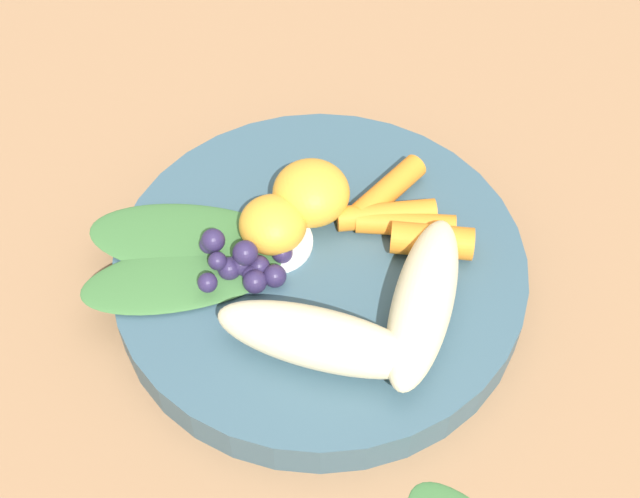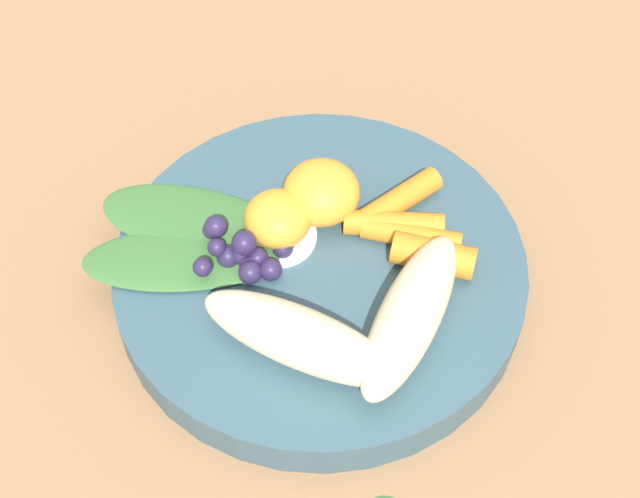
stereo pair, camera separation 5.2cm
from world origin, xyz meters
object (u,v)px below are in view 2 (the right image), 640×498
object	(u,v)px
banana_peeled_right	(305,338)
orange_segment_near	(278,219)
bowl	(320,272)
banana_peeled_left	(410,315)

from	to	relation	value
banana_peeled_right	orange_segment_near	bearing A→B (deg)	127.03
bowl	banana_peeled_left	size ratio (longest dim) A/B	2.13
bowl	orange_segment_near	distance (m)	0.04
banana_peeled_left	bowl	bearing A→B (deg)	69.56
banana_peeled_right	orange_segment_near	world-z (taller)	banana_peeled_right
bowl	banana_peeled_right	xyz separation A→B (m)	(0.00, -0.07, 0.03)
banana_peeled_left	orange_segment_near	xyz separation A→B (m)	(-0.08, 0.06, -0.00)
banana_peeled_left	orange_segment_near	bearing A→B (deg)	72.26
bowl	banana_peeled_right	world-z (taller)	banana_peeled_right
bowl	banana_peeled_left	xyz separation A→B (m)	(0.06, -0.04, 0.03)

